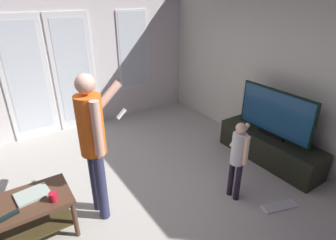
% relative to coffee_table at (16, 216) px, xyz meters
% --- Properties ---
extents(ground_plane, '(5.58, 5.27, 0.02)m').
position_rel_coffee_table_xyz_m(ground_plane, '(0.98, -0.17, -0.36)').
color(ground_plane, '#BBB7AD').
extents(wall_back_with_doors, '(5.58, 0.09, 2.65)m').
position_rel_coffee_table_xyz_m(wall_back_with_doors, '(1.03, 2.43, 0.93)').
color(wall_back_with_doors, silver).
rests_on(wall_back_with_doors, ground_plane).
extents(wall_right_plain, '(0.06, 5.27, 2.62)m').
position_rel_coffee_table_xyz_m(wall_right_plain, '(3.75, -0.17, 0.96)').
color(wall_right_plain, silver).
rests_on(wall_right_plain, ground_plane).
extents(coffee_table, '(1.08, 0.55, 0.49)m').
position_rel_coffee_table_xyz_m(coffee_table, '(0.00, 0.00, 0.00)').
color(coffee_table, '#503222').
rests_on(coffee_table, ground_plane).
extents(tv_stand, '(0.48, 1.61, 0.43)m').
position_rel_coffee_table_xyz_m(tv_stand, '(3.41, -0.42, -0.14)').
color(tv_stand, black).
rests_on(tv_stand, ground_plane).
extents(flat_screen_tv, '(0.08, 1.19, 0.71)m').
position_rel_coffee_table_xyz_m(flat_screen_tv, '(3.41, -0.41, 0.44)').
color(flat_screen_tv, black).
rests_on(flat_screen_tv, tv_stand).
extents(person_adult, '(0.63, 0.48, 1.69)m').
position_rel_coffee_table_xyz_m(person_adult, '(0.86, -0.05, 0.66)').
color(person_adult, '#323556').
rests_on(person_adult, ground_plane).
extents(person_child, '(0.42, 0.29, 1.05)m').
position_rel_coffee_table_xyz_m(person_child, '(2.36, -0.72, 0.27)').
color(person_child, '#251C2E').
rests_on(person_child, ground_plane).
extents(loose_keyboard, '(0.46, 0.25, 0.02)m').
position_rel_coffee_table_xyz_m(loose_keyboard, '(2.68, -1.17, -0.34)').
color(loose_keyboard, white).
rests_on(loose_keyboard, ground_plane).
extents(laptop_closed, '(0.34, 0.27, 0.02)m').
position_rel_coffee_table_xyz_m(laptop_closed, '(0.19, 0.05, 0.14)').
color(laptop_closed, '#A9BCAE').
rests_on(laptop_closed, coffee_table).
extents(cup_near_edge, '(0.08, 0.08, 0.09)m').
position_rel_coffee_table_xyz_m(cup_near_edge, '(0.36, -0.15, 0.18)').
color(cup_near_edge, red).
rests_on(cup_near_edge, coffee_table).
extents(tv_remote_black, '(0.18, 0.09, 0.02)m').
position_rel_coffee_table_xyz_m(tv_remote_black, '(-0.04, -0.15, 0.14)').
color(tv_remote_black, black).
rests_on(tv_remote_black, coffee_table).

